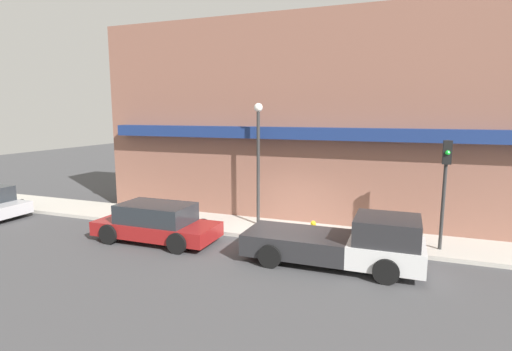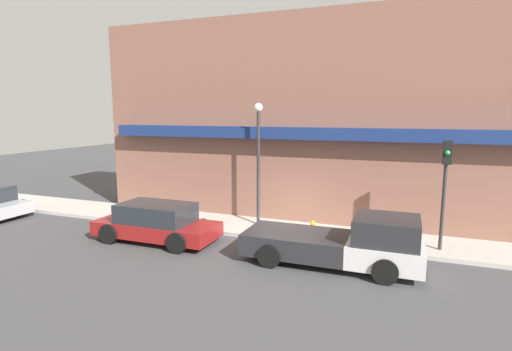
% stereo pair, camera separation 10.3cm
% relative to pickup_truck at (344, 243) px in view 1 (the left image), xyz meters
% --- Properties ---
extents(ground_plane, '(80.00, 80.00, 0.00)m').
position_rel_pickup_truck_xyz_m(ground_plane, '(-2.49, 1.51, -0.77)').
color(ground_plane, '#424244').
extents(sidewalk, '(36.00, 2.59, 0.15)m').
position_rel_pickup_truck_xyz_m(sidewalk, '(-2.49, 2.80, -0.69)').
color(sidewalk, '#B7B2A8').
rests_on(sidewalk, ground).
extents(building, '(19.80, 3.80, 10.76)m').
position_rel_pickup_truck_xyz_m(building, '(-2.47, 5.57, 3.77)').
color(building, brown).
rests_on(building, ground).
extents(pickup_truck, '(5.68, 2.22, 1.72)m').
position_rel_pickup_truck_xyz_m(pickup_truck, '(0.00, 0.00, 0.00)').
color(pickup_truck, silver).
rests_on(pickup_truck, ground).
extents(parked_car, '(4.78, 2.11, 1.46)m').
position_rel_pickup_truck_xyz_m(parked_car, '(-7.11, -0.00, -0.04)').
color(parked_car, maroon).
rests_on(parked_car, ground).
extents(fire_hydrant, '(0.21, 0.21, 0.67)m').
position_rel_pickup_truck_xyz_m(fire_hydrant, '(-1.46, 2.03, -0.28)').
color(fire_hydrant, yellow).
rests_on(fire_hydrant, sidewalk).
extents(street_lamp, '(0.36, 0.36, 5.13)m').
position_rel_pickup_truck_xyz_m(street_lamp, '(-4.08, 3.06, 2.62)').
color(street_lamp, '#2D2D2D').
rests_on(street_lamp, sidewalk).
extents(traffic_light, '(0.28, 0.42, 3.83)m').
position_rel_pickup_truck_xyz_m(traffic_light, '(2.99, 2.26, 2.01)').
color(traffic_light, '#2D2D2D').
rests_on(traffic_light, sidewalk).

